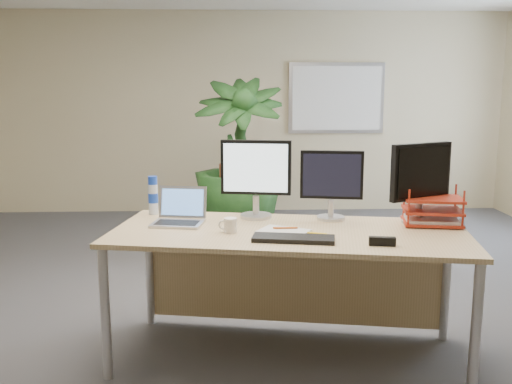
{
  "coord_description": "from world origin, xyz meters",
  "views": [
    {
      "loc": [
        -0.22,
        -3.81,
        1.7
      ],
      "look_at": [
        -0.04,
        0.35,
        0.93
      ],
      "focal_mm": 40.0,
      "sensor_mm": 36.0,
      "label": 1
    }
  ],
  "objects_px": {
    "floor_plant": "(238,179)",
    "laptop": "(180,214)",
    "monitor_left": "(256,174)",
    "monitor_right": "(332,180)",
    "desk": "(290,253)"
  },
  "relations": [
    {
      "from": "monitor_left",
      "to": "monitor_right",
      "type": "xyz_separation_m",
      "value": [
        0.5,
        -0.07,
        -0.04
      ]
    },
    {
      "from": "desk",
      "to": "monitor_left",
      "type": "relative_size",
      "value": 4.39
    },
    {
      "from": "desk",
      "to": "monitor_left",
      "type": "distance_m",
      "value": 0.58
    },
    {
      "from": "floor_plant",
      "to": "desk",
      "type": "bearing_deg",
      "value": -82.72
    },
    {
      "from": "floor_plant",
      "to": "laptop",
      "type": "distance_m",
      "value": 2.32
    },
    {
      "from": "floor_plant",
      "to": "monitor_left",
      "type": "distance_m",
      "value": 2.18
    },
    {
      "from": "desk",
      "to": "monitor_left",
      "type": "height_order",
      "value": "monitor_left"
    },
    {
      "from": "monitor_left",
      "to": "floor_plant",
      "type": "bearing_deg",
      "value": 92.58
    },
    {
      "from": "desk",
      "to": "monitor_right",
      "type": "bearing_deg",
      "value": 31.17
    },
    {
      "from": "monitor_left",
      "to": "laptop",
      "type": "bearing_deg",
      "value": -164.75
    },
    {
      "from": "laptop",
      "to": "floor_plant",
      "type": "bearing_deg",
      "value": 80.01
    },
    {
      "from": "monitor_right",
      "to": "desk",
      "type": "bearing_deg",
      "value": -148.83
    },
    {
      "from": "desk",
      "to": "monitor_left",
      "type": "bearing_deg",
      "value": 130.5
    },
    {
      "from": "monitor_right",
      "to": "laptop",
      "type": "distance_m",
      "value": 1.02
    },
    {
      "from": "desk",
      "to": "monitor_right",
      "type": "relative_size",
      "value": 5.0
    }
  ]
}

